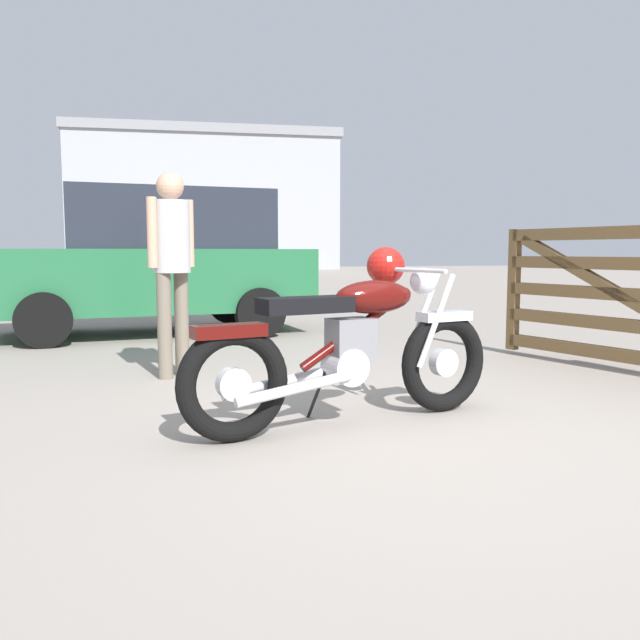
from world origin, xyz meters
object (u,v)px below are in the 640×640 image
vintage_motorcycle (353,342)px  dark_sedan_left (172,255)px  white_estate_far (156,261)px  bystander (172,253)px

vintage_motorcycle → dark_sedan_left: size_ratio=0.43×
white_estate_far → dark_sedan_left: 6.83m
vintage_motorcycle → white_estate_far: white_estate_far is taller
vintage_motorcycle → white_estate_far: bearing=88.9°
bystander → dark_sedan_left: bearing=139.8°
bystander → white_estate_far: size_ratio=0.41×
dark_sedan_left → white_estate_far: bearing=84.3°
vintage_motorcycle → bystander: (-1.01, 1.75, 0.53)m
white_estate_far → bystander: bearing=85.8°
vintage_motorcycle → dark_sedan_left: 11.59m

